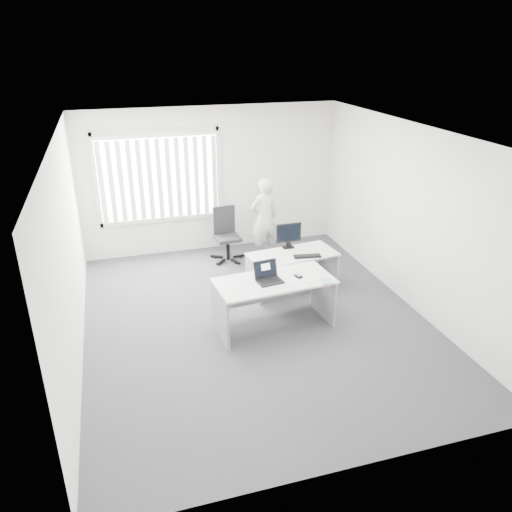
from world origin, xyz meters
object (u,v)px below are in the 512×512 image
object	(u,v)px
monitor	(289,236)
person	(264,218)
laptop	(270,273)
office_chair	(227,243)
desk_near	(274,293)
desk_far	(292,264)

from	to	relation	value
monitor	person	bearing A→B (deg)	92.89
person	monitor	xyz separation A→B (m)	(0.06, -1.20, 0.09)
laptop	monitor	distance (m)	1.55
person	office_chair	bearing A→B (deg)	-21.25
desk_near	person	size ratio (longest dim) A/B	1.10
office_chair	laptop	size ratio (longest dim) A/B	2.91
desk_far	laptop	bearing A→B (deg)	-131.33
office_chair	person	size ratio (longest dim) A/B	0.65
laptop	monitor	xyz separation A→B (m)	(0.77, 1.35, -0.03)
desk_far	person	bearing A→B (deg)	84.63
office_chair	desk_near	bearing A→B (deg)	-93.23
desk_near	office_chair	size ratio (longest dim) A/B	1.70
office_chair	laptop	xyz separation A→B (m)	(0.00, -2.64, 0.59)
office_chair	monitor	xyz separation A→B (m)	(0.77, -1.30, 0.56)
desk_near	laptop	size ratio (longest dim) A/B	4.95
desk_near	laptop	distance (m)	0.36
person	desk_far	bearing A→B (deg)	78.02
desk_far	monitor	bearing A→B (deg)	79.05
desk_far	office_chair	world-z (taller)	office_chair
person	laptop	bearing A→B (deg)	61.00
desk_near	person	xyz separation A→B (m)	(0.63, 2.50, 0.24)
desk_near	laptop	world-z (taller)	laptop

